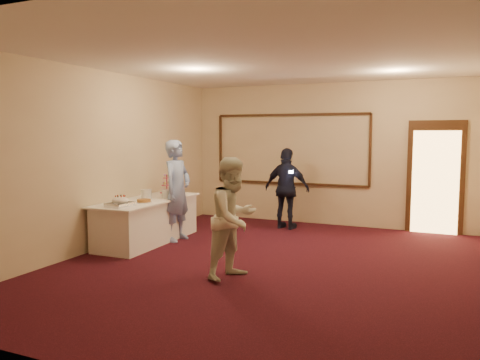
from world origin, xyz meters
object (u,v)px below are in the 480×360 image
Objects in this scene: cupcake_stand at (167,186)px; tart at (144,201)px; guest at (287,189)px; buffet_table at (148,221)px; plate_stack_a at (146,194)px; pavlova_tray at (120,202)px; woman at (234,218)px; plate_stack_b at (167,194)px; man at (177,191)px.

cupcake_stand reaches higher than tart.
guest is at bearing 29.77° from cupcake_stand.
tart is (0.17, -0.33, 0.41)m from buffet_table.
plate_stack_a is (-0.07, 0.07, 0.47)m from buffet_table.
pavlova_tray is 2.27m from woman.
plate_stack_b is at bearing 85.63° from tart.
tart is (0.23, -0.40, -0.06)m from plate_stack_a.
buffet_table is 8.57× the size of tart.
guest reaches higher than plate_stack_a.
tart is (0.34, -1.26, -0.12)m from cupcake_stand.
buffet_table is 12.45× the size of plate_stack_b.
plate_stack_b is at bearing -57.62° from cupcake_stand.
plate_stack_b is at bearing 97.08° from man.
man reaches higher than plate_stack_a.
cupcake_stand is at bearing 122.38° from plate_stack_b.
cupcake_stand is at bearing 66.01° from woman.
man is (0.60, -0.60, 0.00)m from cupcake_stand.
guest reaches higher than cupcake_stand.
woman is 0.99× the size of guest.
man is (0.37, 1.16, 0.07)m from pavlova_tray.
guest is (1.76, 2.46, 0.03)m from tart.
plate_stack_a is at bearing 120.14° from man.
guest reaches higher than plate_stack_b.
plate_stack_b is (0.22, 0.31, 0.46)m from buffet_table.
plate_stack_a is at bearing 78.04° from woman.
plate_stack_a is 0.47m from tart.
guest is at bearing 45.93° from plate_stack_a.
plate_stack_a reaches higher than buffet_table.
man is at bearing 72.48° from pavlova_tray.
plate_stack_a is at bearing 53.05° from guest.
man is at bearing -44.80° from cupcake_stand.
pavlova_tray is 0.91m from plate_stack_a.
tart is (-0.05, -0.65, -0.05)m from plate_stack_b.
plate_stack_a is 0.56m from man.
plate_stack_a is 2.87m from guest.
tart is at bearing 160.98° from man.
guest is (1.93, 2.13, 0.44)m from buffet_table.
plate_stack_a is at bearing -139.40° from plate_stack_b.
cupcake_stand is 0.73m from plate_stack_b.
woman is (2.28, -1.28, 0.43)m from buffet_table.
plate_stack_a is at bearing 98.08° from pavlova_tray.
man reaches higher than pavlova_tray.
cupcake_stand reaches higher than pavlova_tray.
man is (0.43, 0.33, 0.53)m from buffet_table.
woman is (2.12, -0.95, 0.02)m from tart.
cupcake_stand is 1.49× the size of tart.
guest is (1.50, 1.80, -0.09)m from man.
pavlova_tray is (0.06, -0.83, 0.45)m from buffet_table.
guest reaches higher than buffet_table.
pavlova_tray is 0.27× the size of man.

